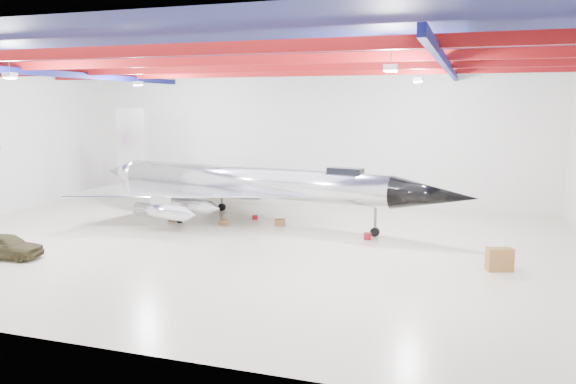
% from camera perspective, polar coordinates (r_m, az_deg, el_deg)
% --- Properties ---
extents(floor, '(40.00, 40.00, 0.00)m').
position_cam_1_polar(floor, '(33.94, -5.65, -5.09)').
color(floor, beige).
rests_on(floor, ground).
extents(wall_back, '(40.00, 0.00, 40.00)m').
position_cam_1_polar(wall_back, '(47.11, 1.66, 5.65)').
color(wall_back, silver).
rests_on(wall_back, floor).
extents(ceiling, '(40.00, 40.00, 0.00)m').
position_cam_1_polar(ceiling, '(33.06, -5.95, 13.75)').
color(ceiling, '#0A0F38').
rests_on(ceiling, wall_back).
extents(ceiling_structure, '(39.50, 29.50, 1.08)m').
position_cam_1_polar(ceiling_structure, '(33.00, -5.93, 12.58)').
color(ceiling_structure, maroon).
rests_on(ceiling_structure, ceiling).
extents(jet_aircraft, '(28.68, 19.03, 7.86)m').
position_cam_1_polar(jet_aircraft, '(39.10, -4.06, 0.65)').
color(jet_aircraft, silver).
rests_on(jet_aircraft, floor).
extents(jeep, '(4.13, 2.06, 1.35)m').
position_cam_1_polar(jeep, '(33.78, -26.77, -4.90)').
color(jeep, '#3C361E').
rests_on(jeep, floor).
extents(desk, '(1.39, 1.00, 1.15)m').
position_cam_1_polar(desk, '(29.87, 20.70, -6.43)').
color(desk, brown).
rests_on(desk, floor).
extents(crate_ply, '(0.48, 0.39, 0.33)m').
position_cam_1_polar(crate_ply, '(40.52, -11.71, -2.69)').
color(crate_ply, olive).
rests_on(crate_ply, floor).
extents(toolbox_red, '(0.50, 0.46, 0.29)m').
position_cam_1_polar(toolbox_red, '(40.38, -3.38, -2.58)').
color(toolbox_red, maroon).
rests_on(toolbox_red, floor).
extents(parts_bin, '(0.73, 0.62, 0.46)m').
position_cam_1_polar(parts_bin, '(38.21, -0.80, -3.11)').
color(parts_bin, olive).
rests_on(parts_bin, floor).
extents(crate_small, '(0.42, 0.35, 0.27)m').
position_cam_1_polar(crate_small, '(42.86, -9.99, -2.04)').
color(crate_small, '#59595B').
rests_on(crate_small, floor).
extents(tool_chest, '(0.57, 0.57, 0.42)m').
position_cam_1_polar(tool_chest, '(34.68, 8.08, -4.47)').
color(tool_chest, maroon).
rests_on(tool_chest, floor).
extents(oil_barrel, '(0.68, 0.61, 0.40)m').
position_cam_1_polar(oil_barrel, '(38.57, -6.55, -3.09)').
color(oil_barrel, olive).
rests_on(oil_barrel, floor).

